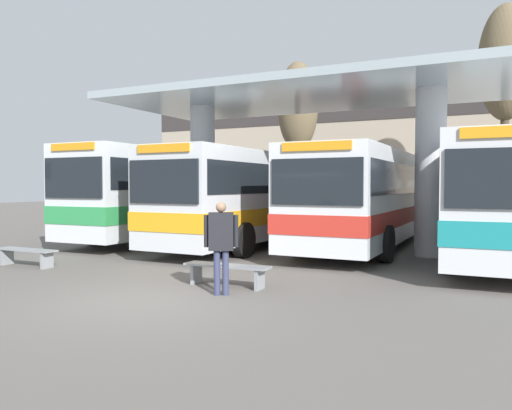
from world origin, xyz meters
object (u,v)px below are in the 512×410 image
at_px(waiting_bench_near_pillar, 26,253).
at_px(transit_bus_center_bay, 261,194).
at_px(transit_bus_left_bay, 178,191).
at_px(parked_car_street, 331,202).
at_px(transit_bus_far_right_bay, 499,195).
at_px(poplar_tree_behind_left, 298,107).
at_px(transit_bus_right_bay, 371,195).
at_px(poplar_tree_behind_right, 506,65).
at_px(pedestrian_waiting, 221,238).
at_px(waiting_bench_mid_platform, 227,270).

bearing_deg(waiting_bench_near_pillar, transit_bus_center_bay, 66.38).
bearing_deg(transit_bus_left_bay, parked_car_street, -97.28).
height_order(transit_bus_far_right_bay, poplar_tree_behind_left, poplar_tree_behind_left).
xyz_separation_m(transit_bus_right_bay, poplar_tree_behind_left, (-6.87, 10.83, 5.02)).
relative_size(poplar_tree_behind_right, parked_car_street, 2.57).
relative_size(transit_bus_far_right_bay, poplar_tree_behind_right, 1.02).
relative_size(transit_bus_center_bay, poplar_tree_behind_left, 1.22).
distance_m(pedestrian_waiting, poplar_tree_behind_right, 22.21).
distance_m(transit_bus_left_bay, poplar_tree_behind_right, 18.01).
distance_m(transit_bus_left_bay, transit_bus_right_bay, 7.72).
xyz_separation_m(transit_bus_right_bay, poplar_tree_behind_right, (4.28, 11.31, 6.49)).
height_order(transit_bus_center_bay, transit_bus_right_bay, transit_bus_center_bay).
xyz_separation_m(transit_bus_right_bay, pedestrian_waiting, (-0.83, -9.06, -0.70)).
xyz_separation_m(transit_bus_left_bay, parked_car_street, (1.77, 15.17, -0.88)).
bearing_deg(waiting_bench_near_pillar, transit_bus_far_right_bay, 32.93).
xyz_separation_m(transit_bus_center_bay, transit_bus_far_right_bay, (7.84, -0.28, 0.02)).
bearing_deg(poplar_tree_behind_left, parked_car_street, 76.23).
distance_m(transit_bus_left_bay, transit_bus_far_right_bay, 11.71).
xyz_separation_m(transit_bus_left_bay, transit_bus_right_bay, (7.70, 0.52, -0.12)).
bearing_deg(transit_bus_right_bay, poplar_tree_behind_right, -110.21).
xyz_separation_m(pedestrian_waiting, parked_car_street, (-5.10, 23.72, -0.06)).
xyz_separation_m(transit_bus_left_bay, pedestrian_waiting, (6.87, -8.55, -0.82)).
relative_size(pedestrian_waiting, parked_car_street, 0.41).
relative_size(waiting_bench_near_pillar, poplar_tree_behind_left, 0.19).
relative_size(transit_bus_left_bay, transit_bus_center_bay, 0.97).
bearing_deg(poplar_tree_behind_right, parked_car_street, 161.89).
bearing_deg(transit_bus_center_bay, transit_bus_right_bay, -166.68).
relative_size(waiting_bench_mid_platform, pedestrian_waiting, 1.05).
bearing_deg(waiting_bench_mid_platform, poplar_tree_behind_left, 106.71).
height_order(transit_bus_far_right_bay, waiting_bench_near_pillar, transit_bus_far_right_bay).
xyz_separation_m(transit_bus_center_bay, waiting_bench_mid_platform, (2.72, -7.48, -1.46)).
relative_size(pedestrian_waiting, poplar_tree_behind_right, 0.16).
height_order(transit_bus_right_bay, parked_car_street, transit_bus_right_bay).
bearing_deg(poplar_tree_behind_left, poplar_tree_behind_right, 2.49).
relative_size(transit_bus_far_right_bay, parked_car_street, 2.61).
bearing_deg(poplar_tree_behind_right, poplar_tree_behind_left, -177.51).
bearing_deg(poplar_tree_behind_right, waiting_bench_mid_platform, -105.42).
relative_size(transit_bus_left_bay, transit_bus_far_right_bay, 0.98).
xyz_separation_m(transit_bus_left_bay, waiting_bench_mid_platform, (6.57, -7.78, -1.57)).
height_order(transit_bus_left_bay, pedestrian_waiting, transit_bus_left_bay).
bearing_deg(transit_bus_center_bay, waiting_bench_mid_platform, 111.28).
height_order(waiting_bench_mid_platform, pedestrian_waiting, pedestrian_waiting).
height_order(transit_bus_right_bay, transit_bus_far_right_bay, transit_bus_far_right_bay).
xyz_separation_m(transit_bus_center_bay, pedestrian_waiting, (3.02, -8.24, -0.71)).
height_order(transit_bus_center_bay, pedestrian_waiting, transit_bus_center_bay).
distance_m(transit_bus_right_bay, waiting_bench_mid_platform, 8.50).
relative_size(waiting_bench_near_pillar, parked_car_street, 0.42).
bearing_deg(waiting_bench_mid_platform, poplar_tree_behind_right, 74.58).
bearing_deg(waiting_bench_mid_platform, parked_car_street, 101.82).
xyz_separation_m(waiting_bench_near_pillar, poplar_tree_behind_right, (11.40, 19.61, 7.95)).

